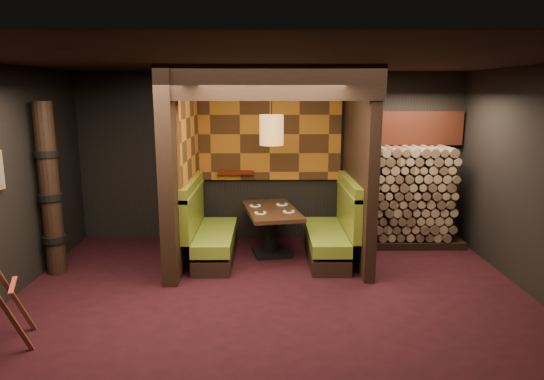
{
  "coord_description": "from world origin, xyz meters",
  "views": [
    {
      "loc": [
        -0.07,
        -5.43,
        2.53
      ],
      "look_at": [
        0.0,
        1.3,
        1.15
      ],
      "focal_mm": 32.0,
      "sensor_mm": 36.0,
      "label": 1
    }
  ],
  "objects_px": {
    "pendant_lamp": "(272,130)",
    "firewood_stack": "(410,197)",
    "totem_column": "(50,191)",
    "booth_bench_left": "(209,234)",
    "booth_bench_right": "(333,233)",
    "dining_table": "(272,223)"
  },
  "relations": [
    {
      "from": "booth_bench_left",
      "to": "booth_bench_right",
      "type": "relative_size",
      "value": 1.0
    },
    {
      "from": "totem_column",
      "to": "firewood_stack",
      "type": "xyz_separation_m",
      "value": [
        5.33,
        1.25,
        -0.37
      ]
    },
    {
      "from": "dining_table",
      "to": "pendant_lamp",
      "type": "bearing_deg",
      "value": -90.0
    },
    {
      "from": "dining_table",
      "to": "firewood_stack",
      "type": "relative_size",
      "value": 0.87
    },
    {
      "from": "pendant_lamp",
      "to": "totem_column",
      "type": "distance_m",
      "value": 3.23
    },
    {
      "from": "pendant_lamp",
      "to": "firewood_stack",
      "type": "distance_m",
      "value": 2.61
    },
    {
      "from": "pendant_lamp",
      "to": "firewood_stack",
      "type": "height_order",
      "value": "pendant_lamp"
    },
    {
      "from": "booth_bench_left",
      "to": "dining_table",
      "type": "distance_m",
      "value": 0.99
    },
    {
      "from": "booth_bench_left",
      "to": "totem_column",
      "type": "relative_size",
      "value": 0.67
    },
    {
      "from": "booth_bench_left",
      "to": "totem_column",
      "type": "height_order",
      "value": "totem_column"
    },
    {
      "from": "pendant_lamp",
      "to": "firewood_stack",
      "type": "relative_size",
      "value": 0.65
    },
    {
      "from": "booth_bench_left",
      "to": "booth_bench_right",
      "type": "distance_m",
      "value": 1.89
    },
    {
      "from": "booth_bench_right",
      "to": "totem_column",
      "type": "xyz_separation_m",
      "value": [
        -3.98,
        -0.55,
        0.79
      ]
    },
    {
      "from": "dining_table",
      "to": "booth_bench_right",
      "type": "bearing_deg",
      "value": -13.7
    },
    {
      "from": "pendant_lamp",
      "to": "firewood_stack",
      "type": "bearing_deg",
      "value": 12.88
    },
    {
      "from": "totem_column",
      "to": "firewood_stack",
      "type": "bearing_deg",
      "value": 13.19
    },
    {
      "from": "booth_bench_left",
      "to": "booth_bench_right",
      "type": "xyz_separation_m",
      "value": [
        1.89,
        0.0,
        0.0
      ]
    },
    {
      "from": "dining_table",
      "to": "firewood_stack",
      "type": "height_order",
      "value": "firewood_stack"
    },
    {
      "from": "booth_bench_left",
      "to": "booth_bench_right",
      "type": "height_order",
      "value": "same"
    },
    {
      "from": "pendant_lamp",
      "to": "booth_bench_left",
      "type": "bearing_deg",
      "value": -169.55
    },
    {
      "from": "booth_bench_left",
      "to": "dining_table",
      "type": "bearing_deg",
      "value": 13.31
    },
    {
      "from": "pendant_lamp",
      "to": "totem_column",
      "type": "bearing_deg",
      "value": -166.59
    }
  ]
}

